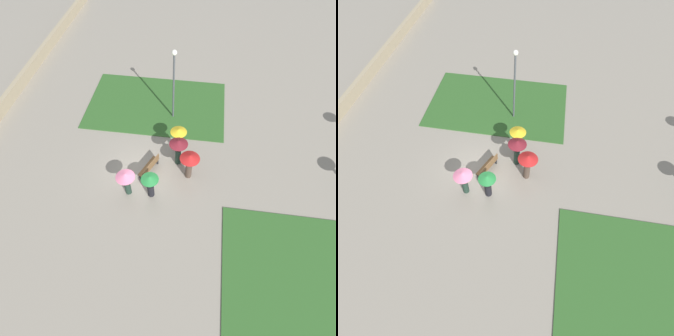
% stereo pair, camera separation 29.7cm
% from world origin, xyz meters
% --- Properties ---
extents(ground_plane, '(90.00, 90.00, 0.00)m').
position_xyz_m(ground_plane, '(0.00, 0.00, 0.00)').
color(ground_plane, gray).
extents(lawn_patch_near, '(6.13, 9.83, 0.06)m').
position_xyz_m(lawn_patch_near, '(-6.23, -0.17, 0.03)').
color(lawn_patch_near, '#2D5B26').
rests_on(lawn_patch_near, ground_plane).
extents(lawn_patch_far, '(10.19, 7.34, 0.06)m').
position_xyz_m(lawn_patch_far, '(6.65, 8.43, 0.03)').
color(lawn_patch_far, '#2D5B26').
rests_on(lawn_patch_far, ground_plane).
extents(park_bench, '(1.66, 1.05, 0.90)m').
position_xyz_m(park_bench, '(-0.30, 0.39, 0.46)').
color(park_bench, brown).
rests_on(park_bench, ground_plane).
extents(lamp_post, '(0.32, 0.32, 4.98)m').
position_xyz_m(lamp_post, '(-5.15, 1.18, 3.15)').
color(lamp_post, '#474C51').
rests_on(lamp_post, ground_plane).
extents(crowd_person_maroon, '(1.07, 1.07, 2.00)m').
position_xyz_m(crowd_person_maroon, '(-1.20, 1.96, 1.48)').
color(crowd_person_maroon, '#1E3328').
rests_on(crowd_person_maroon, ground_plane).
extents(crowd_person_green, '(0.95, 0.95, 1.80)m').
position_xyz_m(crowd_person_green, '(1.25, 0.73, 1.22)').
color(crowd_person_green, black).
rests_on(crowd_person_green, ground_plane).
extents(crowd_person_yellow, '(0.98, 0.98, 1.95)m').
position_xyz_m(crowd_person_yellow, '(-2.10, 1.86, 1.41)').
color(crowd_person_yellow, '#282D47').
rests_on(crowd_person_yellow, ground_plane).
extents(crowd_person_red, '(1.11, 1.11, 1.94)m').
position_xyz_m(crowd_person_red, '(-0.30, 2.68, 1.40)').
color(crowd_person_red, '#47382D').
rests_on(crowd_person_red, ground_plane).
extents(crowd_person_pink, '(1.03, 1.03, 1.80)m').
position_xyz_m(crowd_person_pink, '(1.28, -0.56, 1.31)').
color(crowd_person_pink, '#1E3328').
rests_on(crowd_person_pink, ground_plane).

